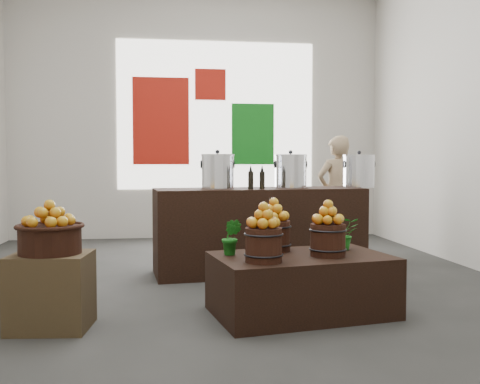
{
  "coord_description": "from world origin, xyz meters",
  "views": [
    {
      "loc": [
        -0.43,
        -5.29,
        1.21
      ],
      "look_at": [
        0.19,
        -0.4,
        0.95
      ],
      "focal_mm": 40.0,
      "sensor_mm": 36.0,
      "label": 1
    }
  ],
  "objects": [
    {
      "name": "ground",
      "position": [
        0.0,
        0.0,
        0.0
      ],
      "size": [
        7.0,
        7.0,
        0.0
      ],
      "primitive_type": "plane",
      "color": "#333331",
      "rests_on": "ground"
    },
    {
      "name": "back_wall",
      "position": [
        0.0,
        3.5,
        2.0
      ],
      "size": [
        6.0,
        0.04,
        4.0
      ],
      "primitive_type": "cube",
      "color": "beige",
      "rests_on": "ground"
    },
    {
      "name": "back_opening",
      "position": [
        0.3,
        3.48,
        2.0
      ],
      "size": [
        3.2,
        0.02,
        2.4
      ],
      "primitive_type": "cube",
      "color": "white",
      "rests_on": "back_wall"
    },
    {
      "name": "deco_red_left",
      "position": [
        -0.6,
        3.47,
        1.9
      ],
      "size": [
        0.9,
        0.04,
        1.4
      ],
      "primitive_type": "cube",
      "color": "#A8170C",
      "rests_on": "back_wall"
    },
    {
      "name": "deco_green_right",
      "position": [
        0.9,
        3.47,
        1.7
      ],
      "size": [
        0.7,
        0.04,
        1.0
      ],
      "primitive_type": "cube",
      "color": "#106716",
      "rests_on": "back_wall"
    },
    {
      "name": "deco_red_upper",
      "position": [
        0.2,
        3.47,
        2.5
      ],
      "size": [
        0.5,
        0.04,
        0.5
      ],
      "primitive_type": "cube",
      "color": "#A8170C",
      "rests_on": "back_wall"
    },
    {
      "name": "crate",
      "position": [
        -1.31,
        -1.28,
        0.28
      ],
      "size": [
        0.6,
        0.51,
        0.55
      ],
      "primitive_type": "cube",
      "rotation": [
        0.0,
        0.0,
        -0.1
      ],
      "color": "brown",
      "rests_on": "ground"
    },
    {
      "name": "wicker_basket",
      "position": [
        -1.31,
        -1.28,
        0.66
      ],
      "size": [
        0.44,
        0.44,
        0.2
      ],
      "primitive_type": "cylinder",
      "color": "black",
      "rests_on": "crate"
    },
    {
      "name": "apples_in_basket",
      "position": [
        -1.31,
        -1.28,
        0.85
      ],
      "size": [
        0.35,
        0.35,
        0.19
      ],
      "primitive_type": null,
      "color": "#A60508",
      "rests_on": "wicker_basket"
    },
    {
      "name": "display_table",
      "position": [
        0.59,
        -1.14,
        0.24
      ],
      "size": [
        1.51,
        1.08,
        0.48
      ],
      "primitive_type": "cube",
      "rotation": [
        0.0,
        0.0,
        0.18
      ],
      "color": "black",
      "rests_on": "ground"
    },
    {
      "name": "apple_bucket_front_left",
      "position": [
        0.24,
        -1.4,
        0.6
      ],
      "size": [
        0.28,
        0.28,
        0.25
      ],
      "primitive_type": "cylinder",
      "color": "#33150D",
      "rests_on": "display_table"
    },
    {
      "name": "apples_in_bucket_front_left",
      "position": [
        0.24,
        -1.4,
        0.83
      ],
      "size": [
        0.21,
        0.21,
        0.19
      ],
      "primitive_type": null,
      "color": "#A60508",
      "rests_on": "apple_bucket_front_left"
    },
    {
      "name": "apple_bucket_front_right",
      "position": [
        0.79,
        -1.21,
        0.6
      ],
      "size": [
        0.28,
        0.28,
        0.25
      ],
      "primitive_type": "cylinder",
      "color": "#33150D",
      "rests_on": "display_table"
    },
    {
      "name": "apples_in_bucket_front_right",
      "position": [
        0.79,
        -1.21,
        0.83
      ],
      "size": [
        0.21,
        0.21,
        0.19
      ],
      "primitive_type": null,
      "color": "#A60508",
      "rests_on": "apple_bucket_front_right"
    },
    {
      "name": "apple_bucket_rear",
      "position": [
        0.41,
        -0.91,
        0.6
      ],
      "size": [
        0.28,
        0.28,
        0.25
      ],
      "primitive_type": "cylinder",
      "color": "#33150D",
      "rests_on": "display_table"
    },
    {
      "name": "apples_in_bucket_rear",
      "position": [
        0.41,
        -0.91,
        0.83
      ],
      "size": [
        0.21,
        0.21,
        0.19
      ],
      "primitive_type": null,
      "color": "#A60508",
      "rests_on": "apple_bucket_rear"
    },
    {
      "name": "herb_garnish_right",
      "position": [
        1.01,
        -0.91,
        0.61
      ],
      "size": [
        0.26,
        0.23,
        0.27
      ],
      "primitive_type": "imported",
      "rotation": [
        0.0,
        0.0,
        0.05
      ],
      "color": "#156717",
      "rests_on": "display_table"
    },
    {
      "name": "herb_garnish_left",
      "position": [
        0.04,
        -1.07,
        0.62
      ],
      "size": [
        0.2,
        0.18,
        0.29
      ],
      "primitive_type": "imported",
      "rotation": [
        0.0,
        0.0,
        -0.43
      ],
      "color": "#156717",
      "rests_on": "display_table"
    },
    {
      "name": "counter",
      "position": [
        0.53,
        0.54,
        0.47
      ],
      "size": [
        2.36,
        0.97,
        0.94
      ],
      "primitive_type": "cube",
      "rotation": [
        0.0,
        0.0,
        0.11
      ],
      "color": "black",
      "rests_on": "ground"
    },
    {
      "name": "stock_pot_left",
      "position": [
        0.06,
        0.49,
        1.12
      ],
      "size": [
        0.35,
        0.35,
        0.35
      ],
      "primitive_type": "cylinder",
      "color": "silver",
      "rests_on": "counter"
    },
    {
      "name": "stock_pot_center",
      "position": [
        0.89,
        0.58,
        1.12
      ],
      "size": [
        0.35,
        0.35,
        0.35
      ],
      "primitive_type": "cylinder",
      "color": "silver",
      "rests_on": "counter"
    },
    {
      "name": "stock_pot_right",
      "position": [
        1.72,
        0.67,
        1.12
      ],
      "size": [
        0.35,
        0.35,
        0.35
      ],
      "primitive_type": "cylinder",
      "color": "silver",
      "rests_on": "counter"
    },
    {
      "name": "oil_cruets",
      "position": [
        0.55,
        0.32,
        1.07
      ],
      "size": [
        0.17,
        0.08,
        0.26
      ],
      "primitive_type": null,
      "rotation": [
        0.0,
        0.0,
        0.11
      ],
      "color": "black",
      "rests_on": "counter"
    },
    {
      "name": "shopper",
      "position": [
        1.79,
        1.74,
        0.8
      ],
      "size": [
        0.65,
        0.51,
        1.59
      ],
      "primitive_type": "imported",
      "rotation": [
        0.0,
        0.0,
        3.38
      ],
      "color": "#987D5D",
      "rests_on": "ground"
    }
  ]
}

